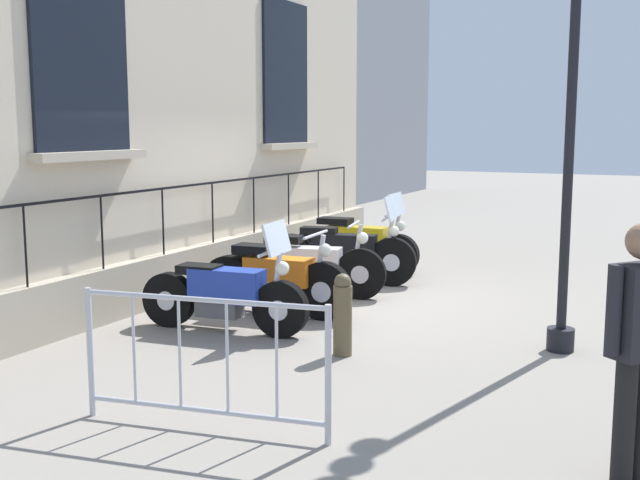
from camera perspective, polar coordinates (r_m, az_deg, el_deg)
The scene contains 12 objects.
ground_plane at distance 10.43m, azimuth 1.31°, elevation -4.44°, with size 60.00×60.00×0.00m, color gray.
building_facade at distance 11.49m, azimuth -9.97°, elevation 16.88°, with size 0.82×11.00×8.29m.
motorcycle_blue at distance 8.83m, azimuth -6.96°, elevation -3.97°, with size 2.04×0.70×1.28m.
motorcycle_orange at distance 9.55m, azimuth -3.25°, elevation -2.97°, with size 1.98×0.73×1.05m.
motorcycle_white at distance 10.60m, azimuth -1.03°, elevation -1.86°, with size 2.21×0.75×1.03m.
motorcycle_black at distance 11.46m, azimuth 1.64°, elevation -1.00°, with size 2.22×0.71×1.31m.
motorcycle_yellow at distance 12.38m, azimuth 2.65°, elevation -0.30°, with size 2.12×0.73×1.29m.
lamppost at distance 8.25m, azimuth 18.18°, elevation 14.08°, with size 0.29×0.99×4.71m.
crowd_barrier at distance 6.03m, azimuth -8.56°, elevation -8.59°, with size 2.01×0.35×1.05m.
bollard at distance 7.88m, azimuth 1.67°, elevation -5.48°, with size 0.19×0.19×0.85m.
pedestrian_standing at distance 5.37m, azimuth 22.33°, elevation -6.73°, with size 0.40×0.43×1.71m.
distant_building at distance 26.34m, azimuth 1.20°, elevation 10.95°, with size 4.05×7.25×7.00m.
Camera 1 is at (4.20, -9.26, 2.31)m, focal length 43.59 mm.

